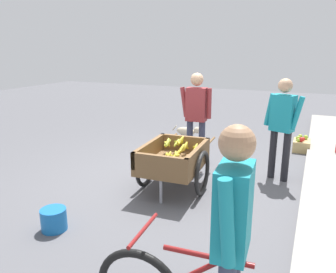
# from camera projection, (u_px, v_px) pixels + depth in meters

# --- Properties ---
(ground_plane) EXTENTS (24.00, 24.00, 0.00)m
(ground_plane) POSITION_uv_depth(u_px,v_px,m) (165.00, 180.00, 5.32)
(ground_plane) COLOR #56565B
(fruit_cart) EXTENTS (1.69, 0.97, 0.73)m
(fruit_cart) POSITION_uv_depth(u_px,v_px,m) (173.00, 161.00, 4.84)
(fruit_cart) COLOR brown
(fruit_cart) RESTS_ON ground
(vendor_person) EXTENTS (0.22, 0.56, 1.62)m
(vendor_person) POSITION_uv_depth(u_px,v_px,m) (196.00, 111.00, 5.73)
(vendor_person) COLOR #333851
(vendor_person) RESTS_ON ground
(cyclist_person) EXTENTS (0.52, 0.22, 1.62)m
(cyclist_person) POSITION_uv_depth(u_px,v_px,m) (232.00, 227.00, 2.05)
(cyclist_person) COLOR #333851
(cyclist_person) RESTS_ON ground
(dog) EXTENTS (0.23, 0.67, 0.40)m
(dog) POSITION_uv_depth(u_px,v_px,m) (187.00, 132.00, 7.23)
(dog) COLOR beige
(dog) RESTS_ON ground
(plastic_bucket) EXTENTS (0.29, 0.29, 0.26)m
(plastic_bucket) POSITION_uv_depth(u_px,v_px,m) (54.00, 219.00, 3.83)
(plastic_bucket) COLOR #1966B2
(plastic_bucket) RESTS_ON ground
(apple_crate) EXTENTS (0.44, 0.32, 0.32)m
(apple_crate) POSITION_uv_depth(u_px,v_px,m) (302.00, 145.00, 6.76)
(apple_crate) COLOR tan
(apple_crate) RESTS_ON ground
(bystander_person) EXTENTS (0.30, 0.58, 1.59)m
(bystander_person) POSITION_uv_depth(u_px,v_px,m) (282.00, 121.00, 5.10)
(bystander_person) COLOR black
(bystander_person) RESTS_ON ground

